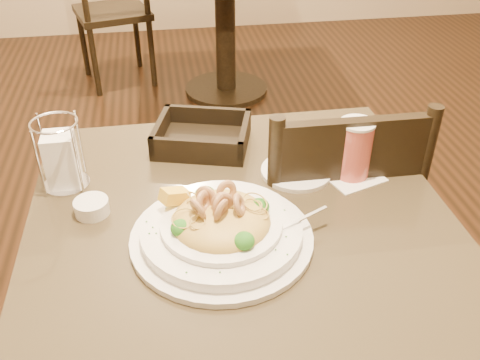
{
  "coord_description": "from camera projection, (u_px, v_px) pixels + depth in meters",
  "views": [
    {
      "loc": [
        -0.15,
        -0.88,
        1.46
      ],
      "look_at": [
        0.0,
        0.02,
        0.84
      ],
      "focal_mm": 40.0,
      "sensor_mm": 36.0,
      "label": 1
    }
  ],
  "objects": [
    {
      "name": "bread_basket",
      "position": [
        202.0,
        137.0,
        1.37
      ],
      "size": [
        0.27,
        0.25,
        0.06
      ],
      "rotation": [
        0.0,
        0.0,
        -0.28
      ],
      "color": "black",
      "rests_on": "main_table"
    },
    {
      "name": "dining_chair_near",
      "position": [
        324.0,
        228.0,
        1.51
      ],
      "size": [
        0.43,
        0.43,
        0.93
      ],
      "rotation": [
        0.0,
        0.0,
        3.13
      ],
      "color": "black",
      "rests_on": "ground"
    },
    {
      "name": "background_table",
      "position": [
        225.0,
        10.0,
        3.13
      ],
      "size": [
        0.94,
        0.94,
        0.76
      ],
      "rotation": [
        0.0,
        0.0,
        -0.05
      ],
      "color": "black",
      "rests_on": "ground"
    },
    {
      "name": "main_table",
      "position": [
        241.0,
        295.0,
        1.27
      ],
      "size": [
        0.9,
        0.9,
        0.76
      ],
      "color": "black",
      "rests_on": "ground"
    },
    {
      "name": "side_plate",
      "position": [
        296.0,
        171.0,
        1.27
      ],
      "size": [
        0.2,
        0.2,
        0.01
      ],
      "primitive_type": "cylinder",
      "rotation": [
        0.0,
        0.0,
        0.21
      ],
      "color": "white",
      "rests_on": "main_table"
    },
    {
      "name": "butter_ramekin",
      "position": [
        92.0,
        207.0,
        1.14
      ],
      "size": [
        0.09,
        0.09,
        0.03
      ],
      "primitive_type": "cylinder",
      "rotation": [
        0.0,
        0.0,
        -0.17
      ],
      "color": "white",
      "rests_on": "main_table"
    },
    {
      "name": "dining_chair_far",
      "position": [
        113.0,
        7.0,
        3.25
      ],
      "size": [
        0.52,
        0.52,
        0.93
      ],
      "rotation": [
        0.0,
        0.0,
        3.41
      ],
      "color": "black",
      "rests_on": "ground"
    },
    {
      "name": "drink_glass",
      "position": [
        354.0,
        150.0,
        1.23
      ],
      "size": [
        0.16,
        0.16,
        0.14
      ],
      "rotation": [
        0.0,
        0.0,
        0.33
      ],
      "color": "white",
      "rests_on": "main_table"
    },
    {
      "name": "pasta_bowl",
      "position": [
        221.0,
        227.0,
        1.05
      ],
      "size": [
        0.4,
        0.37,
        0.12
      ],
      "rotation": [
        0.0,
        0.0,
        0.26
      ],
      "color": "white",
      "rests_on": "main_table"
    },
    {
      "name": "napkin_caddy",
      "position": [
        61.0,
        158.0,
        1.19
      ],
      "size": [
        0.1,
        0.1,
        0.17
      ],
      "rotation": [
        0.0,
        0.0,
        0.14
      ],
      "color": "silver",
      "rests_on": "main_table"
    }
  ]
}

